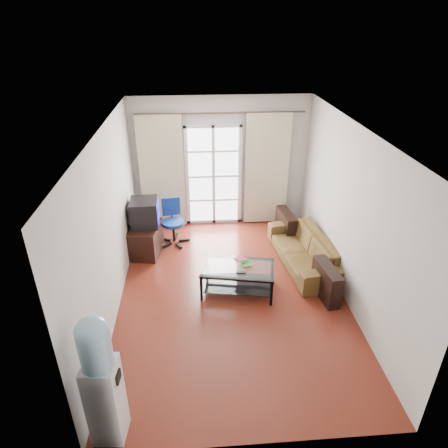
# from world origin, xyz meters

# --- Properties ---
(floor) EXTENTS (5.20, 5.20, 0.00)m
(floor) POSITION_xyz_m (0.00, 0.00, 0.00)
(floor) COLOR maroon
(floor) RESTS_ON ground
(ceiling) EXTENTS (5.20, 5.20, 0.00)m
(ceiling) POSITION_xyz_m (0.00, 0.00, 2.70)
(ceiling) COLOR white
(ceiling) RESTS_ON wall_back
(wall_back) EXTENTS (3.60, 0.02, 2.70)m
(wall_back) POSITION_xyz_m (0.00, 2.60, 1.35)
(wall_back) COLOR #BBB9B2
(wall_back) RESTS_ON floor
(wall_front) EXTENTS (3.60, 0.02, 2.70)m
(wall_front) POSITION_xyz_m (0.00, -2.60, 1.35)
(wall_front) COLOR #BBB9B2
(wall_front) RESTS_ON floor
(wall_left) EXTENTS (0.02, 5.20, 2.70)m
(wall_left) POSITION_xyz_m (-1.80, 0.00, 1.35)
(wall_left) COLOR #BBB9B2
(wall_left) RESTS_ON floor
(wall_right) EXTENTS (0.02, 5.20, 2.70)m
(wall_right) POSITION_xyz_m (1.80, 0.00, 1.35)
(wall_right) COLOR #BBB9B2
(wall_right) RESTS_ON floor
(french_door) EXTENTS (1.16, 0.06, 2.15)m
(french_door) POSITION_xyz_m (-0.15, 2.54, 1.07)
(french_door) COLOR white
(french_door) RESTS_ON wall_back
(curtain_rod) EXTENTS (3.30, 0.04, 0.04)m
(curtain_rod) POSITION_xyz_m (0.00, 2.50, 2.38)
(curtain_rod) COLOR #4C3F2D
(curtain_rod) RESTS_ON wall_back
(curtain_left) EXTENTS (0.90, 0.07, 2.35)m
(curtain_left) POSITION_xyz_m (-1.20, 2.48, 1.20)
(curtain_left) COLOR beige
(curtain_left) RESTS_ON curtain_rod
(curtain_right) EXTENTS (0.90, 0.07, 2.35)m
(curtain_right) POSITION_xyz_m (0.95, 2.48, 1.20)
(curtain_right) COLOR beige
(curtain_right) RESTS_ON curtain_rod
(radiator) EXTENTS (0.64, 0.12, 0.64)m
(radiator) POSITION_xyz_m (0.80, 2.50, 0.33)
(radiator) COLOR #939396
(radiator) RESTS_ON floor
(sofa) EXTENTS (2.13, 1.23, 0.57)m
(sofa) POSITION_xyz_m (1.38, 0.80, 0.28)
(sofa) COLOR brown
(sofa) RESTS_ON floor
(coffee_table) EXTENTS (1.27, 0.88, 0.47)m
(coffee_table) POSITION_xyz_m (0.10, 0.06, 0.30)
(coffee_table) COLOR silver
(coffee_table) RESTS_ON floor
(bowl) EXTENTS (0.28, 0.28, 0.05)m
(bowl) POSITION_xyz_m (0.24, 0.10, 0.50)
(bowl) COLOR #2F8230
(bowl) RESTS_ON coffee_table
(book) EXTENTS (0.38, 0.38, 0.02)m
(book) POSITION_xyz_m (0.12, 0.21, 0.48)
(book) COLOR red
(book) RESTS_ON coffee_table
(remote) EXTENTS (0.16, 0.05, 0.02)m
(remote) POSITION_xyz_m (0.13, -0.10, 0.48)
(remote) COLOR black
(remote) RESTS_ON coffee_table
(tv_stand) EXTENTS (0.63, 0.84, 0.57)m
(tv_stand) POSITION_xyz_m (-1.51, 1.39, 0.28)
(tv_stand) COLOR black
(tv_stand) RESTS_ON floor
(crt_tv) EXTENTS (0.56, 0.55, 0.49)m
(crt_tv) POSITION_xyz_m (-1.51, 1.47, 0.81)
(crt_tv) COLOR black
(crt_tv) RESTS_ON tv_stand
(task_chair) EXTENTS (0.71, 0.71, 0.90)m
(task_chair) POSITION_xyz_m (-1.00, 1.75, 0.27)
(task_chair) COLOR black
(task_chair) RESTS_ON floor
(water_cooler) EXTENTS (0.37, 0.36, 1.63)m
(water_cooler) POSITION_xyz_m (-1.54, -2.35, 0.85)
(water_cooler) COLOR silver
(water_cooler) RESTS_ON floor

